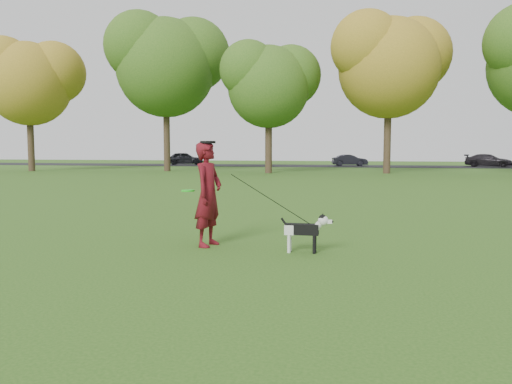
% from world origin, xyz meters
% --- Properties ---
extents(ground, '(120.00, 120.00, 0.00)m').
position_xyz_m(ground, '(0.00, 0.00, 0.00)').
color(ground, '#285116').
rests_on(ground, ground).
extents(road, '(120.00, 7.00, 0.02)m').
position_xyz_m(road, '(0.00, 40.00, 0.01)').
color(road, black).
rests_on(road, ground).
extents(man, '(0.55, 0.73, 1.81)m').
position_xyz_m(man, '(-0.65, -0.30, 0.91)').
color(man, '#520B17').
rests_on(man, ground).
extents(dog, '(0.86, 0.17, 0.65)m').
position_xyz_m(dog, '(1.07, -0.54, 0.40)').
color(dog, black).
rests_on(dog, ground).
extents(car_left, '(4.13, 2.62, 1.31)m').
position_xyz_m(car_left, '(-15.17, 40.00, 0.68)').
color(car_left, black).
rests_on(car_left, road).
extents(car_mid, '(3.49, 1.79, 1.10)m').
position_xyz_m(car_mid, '(1.40, 40.00, 0.57)').
color(car_mid, black).
rests_on(car_mid, road).
extents(car_right, '(4.35, 2.86, 1.17)m').
position_xyz_m(car_right, '(13.80, 40.00, 0.61)').
color(car_right, black).
rests_on(car_right, road).
extents(man_held_items, '(2.30, 0.37, 1.38)m').
position_xyz_m(man_held_items, '(0.46, -0.45, 0.86)').
color(man_held_items, '#1DDA1B').
rests_on(man_held_items, ground).
extents(tree_row, '(51.74, 8.86, 12.01)m').
position_xyz_m(tree_row, '(-1.43, 26.07, 7.41)').
color(tree_row, '#38281C').
rests_on(tree_row, ground).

